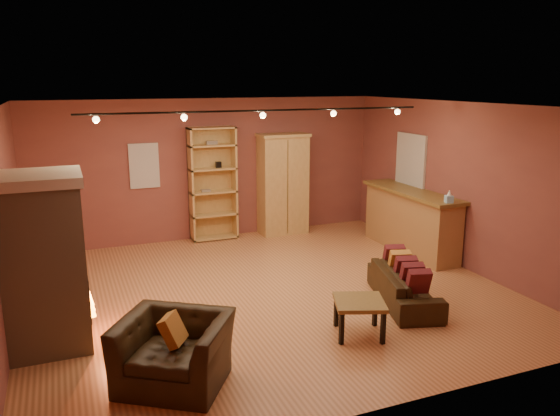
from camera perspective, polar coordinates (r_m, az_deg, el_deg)
name	(u,v)px	position (r m, az deg, el deg)	size (l,w,h in m)	color
floor	(269,292)	(8.41, -1.20, -8.75)	(7.00, 7.00, 0.00)	#A4633A
ceiling	(268,105)	(7.81, -1.30, 10.67)	(7.00, 7.00, 0.00)	brown
back_wall	(210,169)	(11.04, -7.29, 4.03)	(7.00, 0.02, 2.80)	brown
left_wall	(3,226)	(7.53, -26.98, -1.68)	(0.02, 6.50, 2.80)	brown
right_wall	(460,185)	(9.78, 18.31, 2.26)	(0.02, 6.50, 2.80)	brown
fireplace	(45,262)	(7.02, -23.32, -5.23)	(1.01, 0.98, 2.12)	tan
back_window	(144,166)	(10.74, -14.01, 4.30)	(0.56, 0.04, 0.86)	beige
bookcase	(212,183)	(10.97, -7.11, 2.64)	(0.92, 0.36, 2.26)	tan
armoire	(283,184)	(11.31, 0.29, 2.55)	(1.03, 0.59, 2.09)	tan
bar_counter	(411,220)	(10.48, 13.49, -1.27)	(0.64, 2.43, 1.16)	#AE8150
tissue_box	(449,197)	(9.46, 17.25, 1.08)	(0.17, 0.17, 0.23)	#94C7ED
right_window	(411,160)	(10.81, 13.51, 4.91)	(0.05, 0.90, 1.00)	beige
loveseat	(405,280)	(8.10, 12.88, -7.35)	(0.94, 1.74, 0.72)	black
armchair	(173,340)	(6.00, -11.08, -13.42)	(1.32, 1.21, 0.97)	black
coffee_table	(359,306)	(7.02, 8.29, -10.05)	(0.79, 0.79, 0.46)	brown
track_rail	(263,113)	(8.00, -1.81, 9.93)	(5.20, 0.09, 0.13)	black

